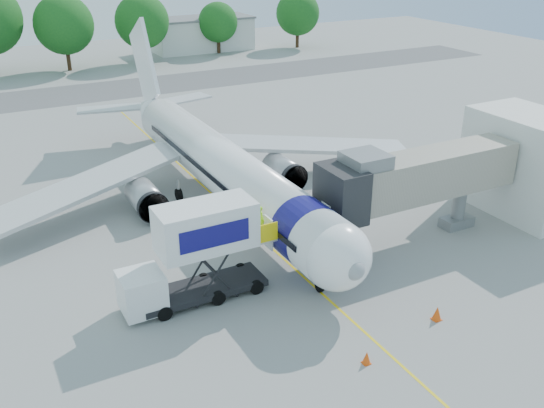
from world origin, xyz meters
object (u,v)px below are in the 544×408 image
jet_bridge (410,179)px  catering_hiloader (195,255)px  aircraft (220,165)px  ground_tug (432,341)px

jet_bridge → catering_hiloader: jet_bridge is taller
aircraft → catering_hiloader: bearing=-119.4°
catering_hiloader → ground_tug: bearing=-50.2°
aircraft → ground_tug: size_ratio=9.07×
aircraft → jet_bridge: bearing=-54.3°
ground_tug → aircraft: bearing=70.7°
aircraft → catering_hiloader: size_ratio=4.44×
catering_hiloader → ground_tug: catering_hiloader is taller
jet_bridge → catering_hiloader: 14.35m
aircraft → jet_bridge: size_ratio=2.71×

